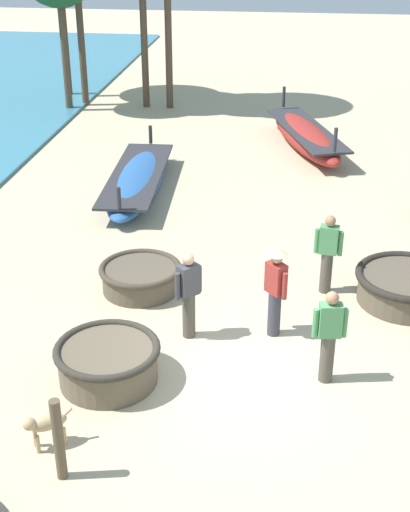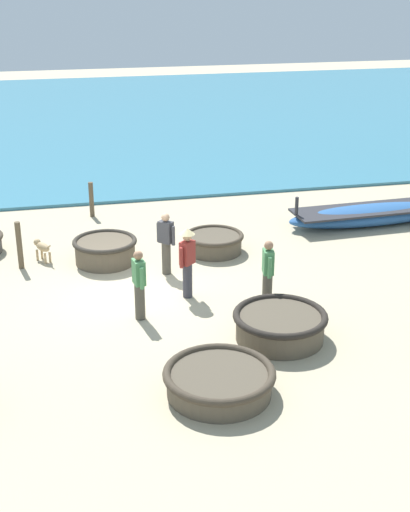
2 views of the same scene
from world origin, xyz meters
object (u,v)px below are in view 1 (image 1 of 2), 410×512
at_px(coracle_weathered, 108,362).
at_px(coracle_far_left, 141,277).
at_px(fisherman_by_coracle, 328,252).
at_px(mooring_post_shoreline, 59,440).
at_px(coracle_front_left, 407,286).
at_px(fisherman_hauling, 276,285).
at_px(dog, 45,425).
at_px(long_boat_white_hull, 137,180).
at_px(fisherman_with_hat, 189,293).
at_px(long_boat_ochre_hull, 306,137).
at_px(fisherman_standing_left, 329,334).

height_order(coracle_weathered, coracle_far_left, coracle_weathered).
height_order(fisherman_by_coracle, mooring_post_shoreline, fisherman_by_coracle).
distance_m(coracle_front_left, mooring_post_shoreline, 7.18).
height_order(coracle_weathered, fisherman_by_coracle, fisherman_by_coracle).
xyz_separation_m(coracle_front_left, fisherman_by_coracle, (-1.48, 0.19, 0.51)).
distance_m(fisherman_hauling, dog, 4.40).
bearing_deg(fisherman_hauling, long_boat_white_hull, 120.64).
relative_size(coracle_front_left, mooring_post_shoreline, 1.57).
bearing_deg(coracle_far_left, fisherman_with_hat, -52.23).
distance_m(long_boat_ochre_hull, fisherman_hauling, 10.33).
bearing_deg(long_boat_white_hull, fisherman_with_hat, -70.67).
xyz_separation_m(fisherman_hauling, fisherman_by_coracle, (0.91, 1.61, -0.12)).
xyz_separation_m(coracle_far_left, long_boat_ochre_hull, (3.12, 9.05, 0.10)).
xyz_separation_m(fisherman_with_hat, mooring_post_shoreline, (-1.14, -3.51, -0.22)).
relative_size(coracle_front_left, coracle_weathered, 1.17).
xyz_separation_m(long_boat_ochre_hull, fisherman_with_hat, (-1.97, -10.54, 0.46)).
distance_m(fisherman_hauling, fisherman_by_coracle, 1.86).
height_order(long_boat_white_hull, fisherman_with_hat, fisherman_with_hat).
relative_size(fisherman_hauling, dog, 2.78).
distance_m(coracle_weathered, long_boat_white_hull, 8.02).
xyz_separation_m(fisherman_with_hat, fisherman_hauling, (1.43, 0.24, 0.12)).
bearing_deg(coracle_weathered, fisherman_by_coracle, 43.78).
xyz_separation_m(long_boat_white_hull, fisherman_standing_left, (4.57, -7.49, 0.54)).
bearing_deg(coracle_far_left, coracle_front_left, 2.06).
bearing_deg(fisherman_by_coracle, long_boat_ochre_hull, 92.48).
height_order(fisherman_hauling, fisherman_standing_left, fisherman_hauling).
height_order(long_boat_ochre_hull, fisherman_with_hat, fisherman_with_hat).
bearing_deg(fisherman_hauling, fisherman_with_hat, -170.50).
relative_size(long_boat_ochre_hull, dog, 8.63).
relative_size(fisherman_by_coracle, dog, 2.62).
xyz_separation_m(fisherman_standing_left, dog, (-3.81, -2.00, -0.46)).
bearing_deg(long_boat_ochre_hull, coracle_weathered, -104.20).
xyz_separation_m(long_boat_white_hull, dog, (0.76, -9.49, 0.07)).
distance_m(long_boat_white_hull, long_boat_ochre_hull, 5.85).
bearing_deg(long_boat_ochre_hull, fisherman_standing_left, -88.42).
relative_size(coracle_far_left, fisherman_with_hat, 1.00).
height_order(coracle_weathered, dog, coracle_weathered).
distance_m(long_boat_ochre_hull, fisherman_standing_left, 11.52).
distance_m(long_boat_white_hull, fisherman_hauling, 7.33).
relative_size(long_boat_white_hull, dog, 8.73).
height_order(long_boat_ochre_hull, mooring_post_shoreline, long_boat_ochre_hull).
relative_size(long_boat_white_hull, long_boat_ochre_hull, 1.01).
relative_size(fisherman_hauling, fisherman_by_coracle, 1.06).
distance_m(coracle_front_left, fisherman_with_hat, 4.20).
distance_m(coracle_far_left, fisherman_by_coracle, 3.56).
xyz_separation_m(dog, mooring_post_shoreline, (0.38, -0.53, 0.24)).
distance_m(long_boat_white_hull, dog, 9.52).
bearing_deg(fisherman_by_coracle, fisherman_hauling, -119.48).
distance_m(fisherman_with_hat, fisherman_by_coracle, 2.99).
bearing_deg(dog, long_boat_white_hull, 94.60).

